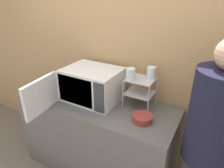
{
  "coord_description": "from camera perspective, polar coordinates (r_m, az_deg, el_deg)",
  "views": [
    {
      "loc": [
        1.04,
        -1.16,
        1.95
      ],
      "look_at": [
        0.18,
        0.35,
        1.14
      ],
      "focal_mm": 32.0,
      "sensor_mm": 36.0,
      "label": 1
    }
  ],
  "objects": [
    {
      "name": "dish_rack",
      "position": [
        1.93,
        8.09,
        -0.78
      ],
      "size": [
        0.27,
        0.24,
        0.3
      ],
      "color": "#B2B2B7",
      "rests_on": "counter"
    },
    {
      "name": "counter",
      "position": [
        2.35,
        -4.31,
        -14.82
      ],
      "size": [
        1.68,
        0.64,
        0.91
      ],
      "color": "#595654",
      "rests_on": "ground_plane"
    },
    {
      "name": "glass_back_right",
      "position": [
        1.91,
        11.12,
        3.2
      ],
      "size": [
        0.08,
        0.08,
        0.11
      ],
      "color": "silver",
      "rests_on": "dish_rack"
    },
    {
      "name": "person",
      "position": [
        1.71,
        26.39,
        -13.91
      ],
      "size": [
        0.39,
        0.39,
        1.71
      ],
      "color": "#2D2D33",
      "rests_on": "ground_plane"
    },
    {
      "name": "wall_back",
      "position": [
        2.21,
        0.21,
        7.8
      ],
      "size": [
        8.0,
        0.06,
        2.6
      ],
      "color": "tan",
      "rests_on": "ground_plane"
    },
    {
      "name": "glass_front_left",
      "position": [
        1.85,
        5.32,
        2.87
      ],
      "size": [
        0.08,
        0.08,
        0.11
      ],
      "color": "silver",
      "rests_on": "dish_rack"
    },
    {
      "name": "bowl",
      "position": [
        1.81,
        8.65,
        -9.61
      ],
      "size": [
        0.18,
        0.18,
        0.06
      ],
      "color": "maroon",
      "rests_on": "counter"
    },
    {
      "name": "microwave",
      "position": [
        2.07,
        -6.23,
        -0.24
      ],
      "size": [
        0.59,
        0.87,
        0.34
      ],
      "color": "silver",
      "rests_on": "counter"
    }
  ]
}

